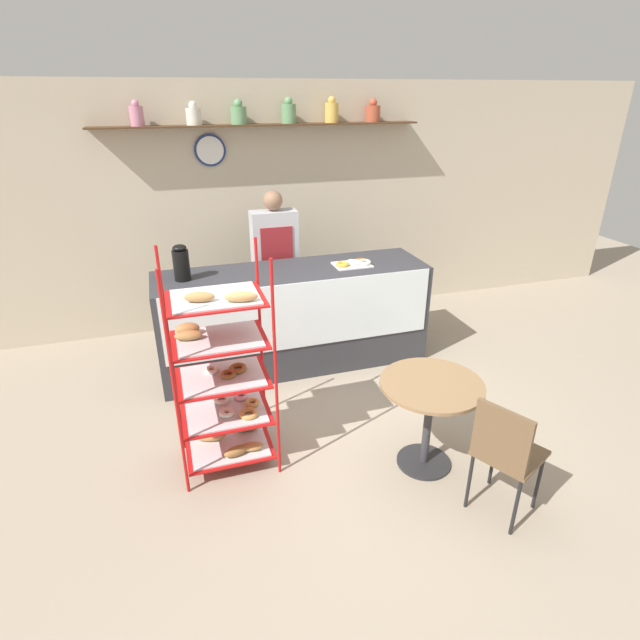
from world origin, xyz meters
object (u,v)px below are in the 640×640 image
Objects in this scene: cafe_chair at (505,449)px; coffee_carafe at (181,263)px; pastry_rack at (223,379)px; person_worker at (275,263)px; donut_tray_counter at (354,263)px; cafe_table at (430,403)px.

cafe_chair is 3.06m from coffee_carafe.
person_worker is at bearing 66.47° from pastry_rack.
coffee_carafe is (-0.16, 1.35, 0.46)m from pastry_rack.
donut_tray_counter is at bearing -23.91° from cafe_chair.
person_worker is 0.91m from donut_tray_counter.
cafe_chair is at bearing -54.09° from coffee_carafe.
cafe_chair is (0.78, -2.96, -0.37)m from person_worker.
cafe_table is (0.58, -2.37, -0.37)m from person_worker.
donut_tray_counter is at bearing -43.00° from person_worker.
coffee_carafe is 1.65m from donut_tray_counter.
donut_tray_counter reaches higher than cafe_chair.
pastry_rack is 4.58× the size of donut_tray_counter.
cafe_chair is at bearing -71.01° from cafe_table.
cafe_table is 0.84× the size of cafe_chair.
cafe_table is at bearing -19.34° from pastry_rack.
pastry_rack is 1.43m from coffee_carafe.
pastry_rack is at bearing -83.27° from coffee_carafe.
pastry_rack reaches higher than coffee_carafe.
person_worker is 1.15m from coffee_carafe.
coffee_carafe is (-1.55, 1.84, 0.63)m from cafe_table.
coffee_carafe reaches higher than cafe_chair.
cafe_table is at bearing -76.36° from person_worker.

